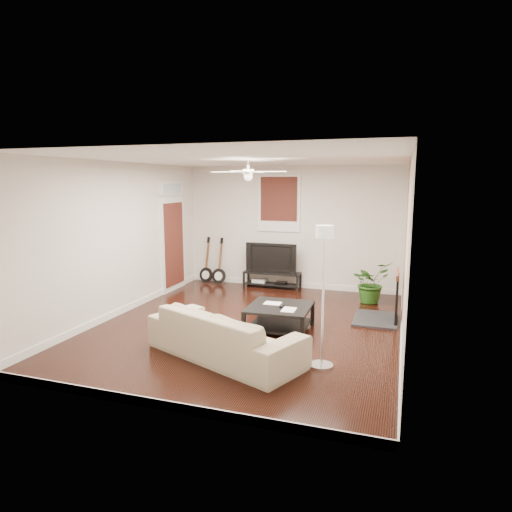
# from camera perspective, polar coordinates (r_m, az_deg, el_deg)

# --- Properties ---
(room) EXTENTS (5.01, 6.01, 2.81)m
(room) POSITION_cam_1_polar(r_m,az_deg,el_deg) (7.40, -0.98, 1.42)
(room) COLOR black
(room) RESTS_ON ground
(brick_accent) EXTENTS (0.02, 2.20, 2.80)m
(brick_accent) POSITION_cam_1_polar(r_m,az_deg,el_deg) (7.98, 18.65, 1.52)
(brick_accent) COLOR #A25934
(brick_accent) RESTS_ON floor
(fireplace) EXTENTS (0.80, 1.10, 0.92)m
(fireplace) POSITION_cam_1_polar(r_m,az_deg,el_deg) (8.16, 16.27, -4.93)
(fireplace) COLOR black
(fireplace) RESTS_ON floor
(window_back) EXTENTS (1.00, 0.06, 1.30)m
(window_back) POSITION_cam_1_polar(r_m,az_deg,el_deg) (10.26, 2.95, 6.77)
(window_back) COLOR black
(window_back) RESTS_ON wall_back
(door_left) EXTENTS (0.08, 1.00, 2.50)m
(door_left) POSITION_cam_1_polar(r_m,az_deg,el_deg) (10.14, -10.59, 2.61)
(door_left) COLOR white
(door_left) RESTS_ON wall_left
(tv_stand) EXTENTS (1.33, 0.35, 0.37)m
(tv_stand) POSITION_cam_1_polar(r_m,az_deg,el_deg) (10.34, 2.07, -3.08)
(tv_stand) COLOR black
(tv_stand) RESTS_ON floor
(tv) EXTENTS (1.19, 0.16, 0.68)m
(tv) POSITION_cam_1_polar(r_m,az_deg,el_deg) (10.26, 2.12, -0.17)
(tv) COLOR black
(tv) RESTS_ON tv_stand
(coffee_table) EXTENTS (1.03, 1.03, 0.42)m
(coffee_table) POSITION_cam_1_polar(r_m,az_deg,el_deg) (7.43, 3.04, -7.96)
(coffee_table) COLOR black
(coffee_table) RESTS_ON floor
(sofa) EXTENTS (2.51, 1.74, 0.68)m
(sofa) POSITION_cam_1_polar(r_m,az_deg,el_deg) (6.32, -4.05, -9.93)
(sofa) COLOR tan
(sofa) RESTS_ON floor
(floor_lamp) EXTENTS (0.41, 0.41, 1.91)m
(floor_lamp) POSITION_cam_1_polar(r_m,az_deg,el_deg) (5.87, 8.60, -5.28)
(floor_lamp) COLOR silver
(floor_lamp) RESTS_ON floor
(potted_plant) EXTENTS (0.99, 1.00, 0.84)m
(potted_plant) POSITION_cam_1_polar(r_m,az_deg,el_deg) (9.33, 14.50, -3.29)
(potted_plant) COLOR #235418
(potted_plant) RESTS_ON floor
(guitar_left) EXTENTS (0.38, 0.30, 1.13)m
(guitar_left) POSITION_cam_1_polar(r_m,az_deg,el_deg) (10.81, -6.46, -0.53)
(guitar_left) COLOR black
(guitar_left) RESTS_ON floor
(guitar_right) EXTENTS (0.36, 0.27, 1.13)m
(guitar_right) POSITION_cam_1_polar(r_m,az_deg,el_deg) (10.65, -4.82, -0.66)
(guitar_right) COLOR black
(guitar_right) RESTS_ON floor
(ceiling_fan) EXTENTS (1.24, 1.24, 0.32)m
(ceiling_fan) POSITION_cam_1_polar(r_m,az_deg,el_deg) (7.32, -1.00, 10.76)
(ceiling_fan) COLOR white
(ceiling_fan) RESTS_ON ceiling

